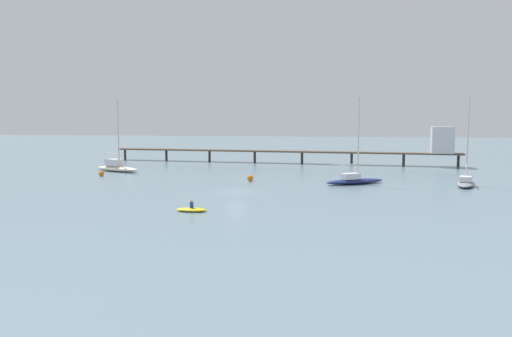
% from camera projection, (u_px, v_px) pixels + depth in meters
% --- Properties ---
extents(ground_plane, '(400.00, 400.00, 0.00)m').
position_uv_depth(ground_plane, '(236.00, 192.00, 62.19)').
color(ground_plane, slate).
extents(pier, '(70.63, 8.88, 7.49)m').
position_uv_depth(pier, '(367.00, 145.00, 98.42)').
color(pier, brown).
rests_on(pier, ground_plane).
extents(sailboat_cream, '(9.70, 6.02, 12.41)m').
position_uv_depth(sailboat_cream, '(117.00, 167.00, 86.62)').
color(sailboat_cream, beige).
rests_on(sailboat_cream, ground_plane).
extents(sailboat_gray, '(4.16, 8.13, 12.08)m').
position_uv_depth(sailboat_gray, '(466.00, 181.00, 67.75)').
color(sailboat_gray, gray).
rests_on(sailboat_gray, ground_plane).
extents(sailboat_navy, '(8.80, 6.75, 11.83)m').
position_uv_depth(sailboat_navy, '(354.00, 179.00, 69.82)').
color(sailboat_navy, navy).
rests_on(sailboat_navy, ground_plane).
extents(dinghy_yellow, '(3.04, 1.37, 1.14)m').
position_uv_depth(dinghy_yellow, '(192.00, 209.00, 49.14)').
color(dinghy_yellow, yellow).
rests_on(dinghy_yellow, ground_plane).
extents(mooring_buoy_mid, '(0.85, 0.85, 0.85)m').
position_uv_depth(mooring_buoy_mid, '(101.00, 174.00, 79.41)').
color(mooring_buoy_mid, orange).
rests_on(mooring_buoy_mid, ground_plane).
extents(mooring_buoy_inner, '(0.89, 0.89, 0.89)m').
position_uv_depth(mooring_buoy_inner, '(250.00, 178.00, 73.20)').
color(mooring_buoy_inner, orange).
rests_on(mooring_buoy_inner, ground_plane).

